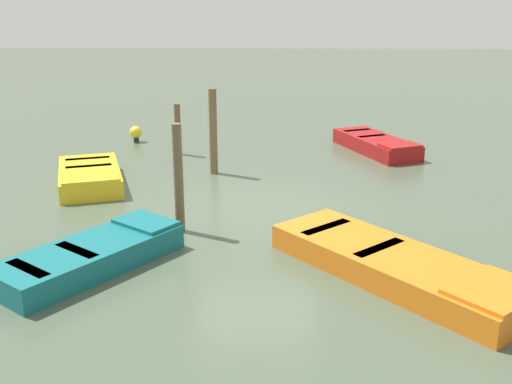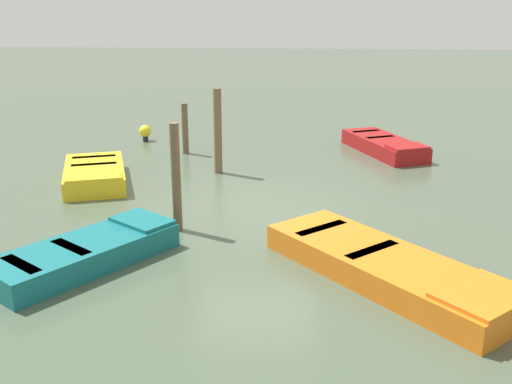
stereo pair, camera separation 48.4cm
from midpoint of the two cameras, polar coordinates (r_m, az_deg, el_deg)
The scene contains 9 objects.
ground_plane at distance 12.26m, azimuth -1.13°, elevation -1.56°, with size 80.00×80.00×0.00m, color #475642.
rowboat_orange at distance 9.40m, azimuth 11.70°, elevation -6.83°, with size 4.00×3.75×0.46m.
rowboat_teal at distance 9.97m, azimuth -16.67°, elevation -5.76°, with size 3.13×2.70×0.46m.
rowboat_red at distance 17.03m, azimuth 10.49°, elevation 4.48°, with size 3.14×2.17×0.46m.
rowboat_yellow at distance 14.29m, azimuth -16.38°, elevation 1.45°, with size 2.89×2.08×0.46m.
mooring_piling_far_left at distance 14.52m, azimuth -5.03°, elevation 5.69°, with size 0.19×0.19×2.06m, color brown.
mooring_piling_near_left at distance 10.90m, azimuth -8.60°, elevation 1.24°, with size 0.17×0.17×2.00m, color brown.
mooring_piling_mid_right at distance 16.53m, azimuth -8.25°, elevation 5.88°, with size 0.17×0.17×1.38m, color brown.
marker_buoy at distance 18.27m, azimuth -12.04°, elevation 5.51°, with size 0.36×0.36×0.48m.
Camera 1 is at (11.55, 0.40, 4.10)m, focal length 42.34 mm.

